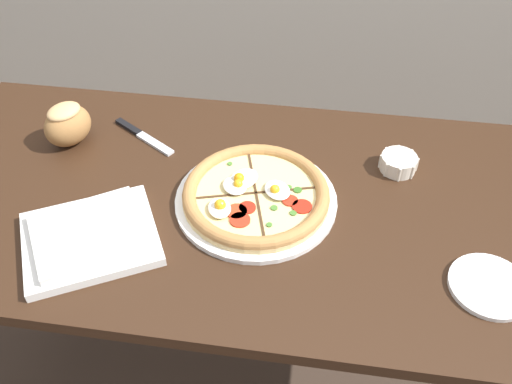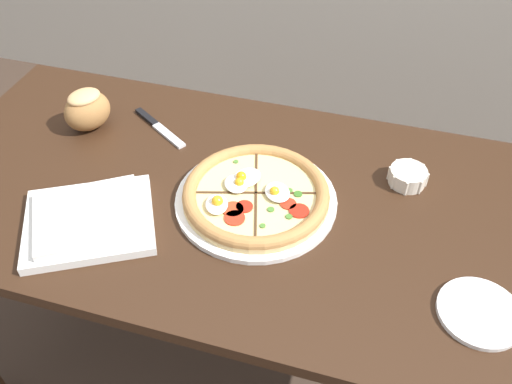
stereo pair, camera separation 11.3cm
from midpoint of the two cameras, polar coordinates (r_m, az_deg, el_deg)
name	(u,v)px [view 1 (the left image)]	position (r m, az deg, el deg)	size (l,w,h in m)	color
ground_plane	(264,377)	(1.79, -1.06, -18.99)	(12.00, 12.00, 0.00)	#3D2D23
dining_table	(267,235)	(1.23, -1.46, -4.65)	(1.58, 0.71, 0.78)	#331E11
pizza	(256,195)	(1.14, -2.88, -0.50)	(0.34, 0.34, 0.05)	white
ramekin_bowl	(399,163)	(1.25, 12.29, 2.93)	(0.09, 0.09, 0.04)	silver
napkin_folded	(90,237)	(1.13, -19.87, -4.58)	(0.33, 0.31, 0.04)	silver
bread_piece_near	(67,124)	(1.37, -21.53, 6.59)	(0.13, 0.14, 0.10)	#A3703D
knife_main	(143,136)	(1.36, -14.18, 5.64)	(0.17, 0.12, 0.01)	silver
side_saucer	(490,286)	(1.07, 20.61, -9.43)	(0.15, 0.15, 0.01)	white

